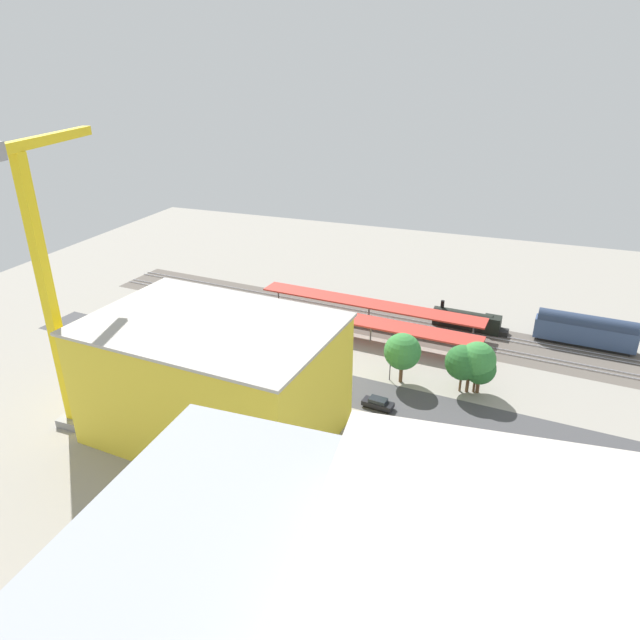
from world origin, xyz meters
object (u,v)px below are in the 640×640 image
object	(u,v)px
passenger_coach	(585,330)
parked_car_0	(378,404)
parked_car_3	(234,374)
street_tree_1	(478,360)
construction_building	(215,380)
tower_crane	(49,272)
street_tree_4	(480,369)
street_tree_0	(463,363)
box_truck_0	(269,363)
street_tree_2	(470,361)
locomotive	(470,321)
platform_canopy_near	(328,314)
street_tree_3	(402,351)
parked_car_2	(277,382)
parked_car_1	(330,393)
platform_canopy_far	(369,304)
traffic_light	(391,354)

from	to	relation	value
passenger_coach	parked_car_0	xyz separation A→B (m)	(29.63, 32.83, -2.45)
parked_car_3	street_tree_1	xyz separation A→B (m)	(-37.11, -9.46, 4.97)
construction_building	tower_crane	xyz separation A→B (m)	(20.33, 4.59, 14.38)
passenger_coach	street_tree_4	world-z (taller)	street_tree_4
street_tree_0	box_truck_0	bearing A→B (deg)	8.97
passenger_coach	street_tree_2	distance (m)	29.61
locomotive	passenger_coach	size ratio (longest dim) A/B	0.83
parked_car_0	box_truck_0	bearing A→B (deg)	-12.18
construction_building	tower_crane	size ratio (longest dim) A/B	0.80
platform_canopy_near	locomotive	xyz separation A→B (m)	(-25.24, -11.03, -2.07)
platform_canopy_near	street_tree_3	size ratio (longest dim) A/B	6.86
parked_car_2	box_truck_0	distance (m)	5.25
locomotive	street_tree_4	size ratio (longest dim) A/B	2.17
street_tree_2	street_tree_1	bearing A→B (deg)	-160.25
parked_car_1	parked_car_3	xyz separation A→B (m)	(16.51, 0.05, -0.03)
box_truck_0	street_tree_4	distance (m)	33.74
locomotive	street_tree_2	size ratio (longest dim) A/B	1.83
parked_car_2	passenger_coach	bearing A→B (deg)	-144.77
construction_building	street_tree_0	size ratio (longest dim) A/B	4.02
street_tree_4	street_tree_2	bearing A→B (deg)	14.48
street_tree_2	platform_canopy_far	bearing A→B (deg)	-43.26
locomotive	street_tree_2	bearing A→B (deg)	95.81
parked_car_2	parked_car_3	xyz separation A→B (m)	(7.58, 0.01, -0.09)
street_tree_0	parked_car_0	bearing A→B (deg)	40.10
platform_canopy_far	street_tree_0	distance (m)	29.29
passenger_coach	street_tree_2	size ratio (longest dim) A/B	2.19
passenger_coach	box_truck_0	bearing A→B (deg)	30.02
parked_car_2	street_tree_4	world-z (taller)	street_tree_4
street_tree_1	traffic_light	xyz separation A→B (m)	(13.24, 1.05, -0.87)
platform_canopy_near	box_truck_0	size ratio (longest dim) A/B	5.71
street_tree_3	traffic_light	distance (m)	1.93
construction_building	street_tree_4	world-z (taller)	construction_building
parked_car_0	construction_building	world-z (taller)	construction_building
tower_crane	street_tree_2	world-z (taller)	tower_crane
street_tree_1	street_tree_4	distance (m)	1.57
platform_canopy_near	box_truck_0	distance (m)	18.11
box_truck_0	traffic_light	xyz separation A→B (m)	(-19.42, -4.28, 3.19)
construction_building	box_truck_0	bearing A→B (deg)	-84.38
platform_canopy_far	parked_car_2	bearing A→B (deg)	77.21
parked_car_1	tower_crane	bearing A→B (deg)	29.30
locomotive	parked_car_2	size ratio (longest dim) A/B	3.04
parked_car_3	tower_crane	distance (m)	32.21
locomotive	passenger_coach	world-z (taller)	passenger_coach
parked_car_0	street_tree_4	size ratio (longest dim) A/B	0.73
locomotive	tower_crane	distance (m)	73.63
locomotive	street_tree_1	xyz separation A→B (m)	(-3.41, 23.23, 3.98)
parked_car_0	street_tree_0	distance (m)	14.79
parked_car_1	street_tree_3	xyz separation A→B (m)	(-9.16, -8.45, 4.73)
passenger_coach	street_tree_3	world-z (taller)	street_tree_3
platform_canopy_far	street_tree_3	distance (m)	24.06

